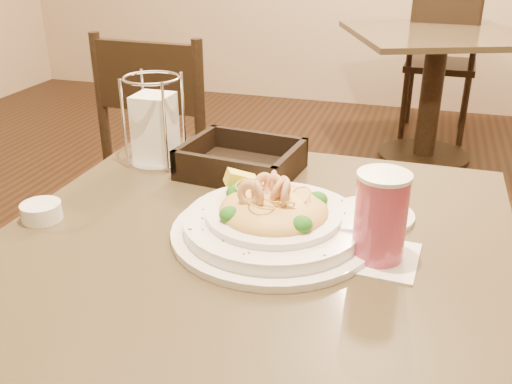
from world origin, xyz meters
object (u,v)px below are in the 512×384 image
(pasta_bowl, at_px, (273,218))
(side_plate, at_px, (373,215))
(background_table, at_px, (434,74))
(dining_chair_near, at_px, (171,152))
(napkin_caddy, at_px, (155,126))
(bread_basket, at_px, (241,163))
(main_table, at_px, (253,341))
(dining_chair_far, at_px, (441,59))
(butter_ramekin, at_px, (41,211))
(drink_glass, at_px, (380,217))

(pasta_bowl, bearing_deg, side_plate, 37.09)
(side_plate, bearing_deg, background_table, 87.70)
(dining_chair_near, xyz_separation_m, napkin_caddy, (0.27, -0.63, 0.32))
(napkin_caddy, bearing_deg, bread_basket, -1.29)
(background_table, xyz_separation_m, napkin_caddy, (-0.61, -2.17, 0.32))
(main_table, height_order, dining_chair_far, dining_chair_far)
(butter_ramekin, bearing_deg, dining_chair_near, 101.26)
(background_table, height_order, bread_basket, bread_basket)
(background_table, xyz_separation_m, side_plate, (-0.09, -2.31, 0.23))
(napkin_caddy, height_order, butter_ramekin, napkin_caddy)
(pasta_bowl, relative_size, bread_basket, 1.52)
(dining_chair_far, xyz_separation_m, napkin_caddy, (-0.64, -2.60, 0.32))
(drink_glass, bearing_deg, pasta_bowl, 172.91)
(dining_chair_near, height_order, bread_basket, dining_chair_near)
(pasta_bowl, bearing_deg, bread_basket, 119.40)
(napkin_caddy, bearing_deg, side_plate, -14.89)
(dining_chair_near, height_order, napkin_caddy, napkin_caddy)
(dining_chair_far, relative_size, butter_ramekin, 12.45)
(bread_basket, bearing_deg, napkin_caddy, 178.71)
(background_table, height_order, side_plate, side_plate)
(dining_chair_near, distance_m, side_plate, 1.12)
(background_table, relative_size, dining_chair_near, 1.26)
(pasta_bowl, bearing_deg, background_table, 84.00)
(pasta_bowl, distance_m, side_plate, 0.21)
(main_table, height_order, dining_chair_near, dining_chair_near)
(dining_chair_near, bearing_deg, dining_chair_far, -112.30)
(pasta_bowl, xyz_separation_m, butter_ramekin, (-0.43, -0.07, -0.02))
(main_table, bearing_deg, dining_chair_far, 83.66)
(dining_chair_far, xyz_separation_m, pasta_bowl, (-0.29, -2.86, 0.27))
(dining_chair_far, bearing_deg, side_plate, 89.92)
(dining_chair_near, bearing_deg, napkin_caddy, 115.64)
(dining_chair_far, bearing_deg, dining_chair_near, 67.84)
(pasta_bowl, xyz_separation_m, bread_basket, (-0.14, 0.26, -0.01))
(drink_glass, distance_m, napkin_caddy, 0.61)
(bread_basket, height_order, napkin_caddy, napkin_caddy)
(bread_basket, relative_size, napkin_caddy, 1.29)
(bread_basket, bearing_deg, side_plate, -23.35)
(dining_chair_far, bearing_deg, background_table, 88.20)
(main_table, xyz_separation_m, side_plate, (0.19, 0.14, 0.23))
(main_table, height_order, butter_ramekin, butter_ramekin)
(butter_ramekin, bearing_deg, background_table, 74.62)
(background_table, relative_size, napkin_caddy, 5.69)
(background_table, relative_size, butter_ramekin, 15.66)
(bread_basket, bearing_deg, pasta_bowl, -60.60)
(main_table, relative_size, drink_glass, 5.93)
(background_table, bearing_deg, side_plate, -92.30)
(background_table, distance_m, bread_basket, 2.23)
(background_table, bearing_deg, butter_ramekin, -105.38)
(background_table, xyz_separation_m, drink_glass, (-0.07, -2.46, 0.31))
(main_table, distance_m, background_table, 2.47)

